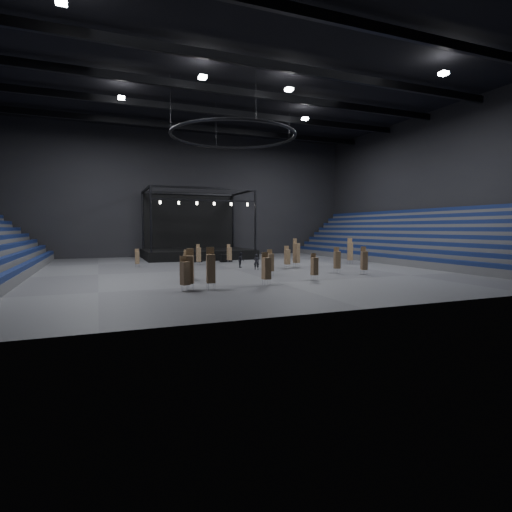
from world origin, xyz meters
name	(u,v)px	position (x,y,z in m)	size (l,w,h in m)	color
floor	(234,269)	(0.00, 0.00, 0.00)	(50.00, 50.00, 0.00)	#444446
ceiling	(233,83)	(0.00, 0.00, 18.00)	(50.00, 42.00, 0.20)	black
wall_back	(188,194)	(0.00, 21.00, 9.00)	(50.00, 0.20, 18.00)	black
wall_front	(369,126)	(0.00, -21.00, 9.00)	(50.00, 0.20, 18.00)	black
wall_right	(430,187)	(25.00, 0.00, 9.00)	(0.20, 42.00, 18.00)	black
bleachers_right	(415,248)	(22.94, 0.00, 1.73)	(7.20, 40.00, 6.40)	#474749
stage	(196,247)	(0.00, 16.24, 1.45)	(14.00, 10.00, 9.20)	black
truss_ring	(233,136)	(0.00, 0.00, 13.00)	(12.30, 12.30, 5.15)	black
roof_girders	(233,91)	(0.00, 0.00, 17.20)	(49.00, 30.35, 0.70)	black
floodlights	(248,84)	(0.00, -4.00, 16.60)	(28.60, 16.60, 0.25)	white
flight_case_left	(197,259)	(-1.49, 9.46, 0.40)	(1.20, 0.60, 0.80)	black
flight_case_mid	(226,258)	(1.79, 8.27, 0.45)	(1.36, 0.68, 0.91)	black
flight_case_right	(225,258)	(2.04, 9.67, 0.40)	(1.20, 0.60, 0.80)	black
chair_stack_0	(190,269)	(-6.88, -11.53, 1.39)	(0.65, 0.65, 2.72)	silver
chair_stack_1	(364,260)	(9.28, -8.38, 1.27)	(0.58, 0.58, 2.45)	silver
chair_stack_2	(185,273)	(-7.29, -11.99, 1.20)	(0.65, 0.65, 2.28)	silver
chair_stack_3	(199,254)	(-2.11, 6.01, 1.17)	(0.47, 0.47, 2.29)	silver
chair_stack_4	(287,257)	(5.26, -1.26, 1.20)	(0.53, 0.53, 2.28)	silver
chair_stack_5	(211,268)	(-5.58, -11.99, 1.45)	(0.62, 0.62, 2.81)	silver
chair_stack_6	(314,266)	(3.31, -10.08, 1.11)	(0.48, 0.48, 2.09)	silver
chair_stack_7	(296,253)	(6.77, -0.33, 1.52)	(0.70, 0.70, 2.99)	silver
chair_stack_8	(229,253)	(1.72, 6.79, 1.14)	(0.50, 0.50, 2.20)	silver
chair_stack_9	(186,261)	(-5.18, -2.08, 1.12)	(0.57, 0.57, 2.13)	silver
chair_stack_10	(337,260)	(7.64, -6.63, 1.23)	(0.58, 0.58, 2.34)	silver
chair_stack_11	(270,262)	(1.17, -6.37, 1.18)	(0.49, 0.49, 2.25)	silver
chair_stack_12	(190,264)	(-5.91, -7.13, 1.28)	(0.57, 0.57, 2.51)	silver
chair_stack_13	(187,265)	(-5.94, -6.31, 1.17)	(0.47, 0.47, 2.23)	silver
chair_stack_14	(350,251)	(14.01, 0.51, 1.51)	(0.71, 0.71, 2.95)	silver
chair_stack_15	(137,257)	(-8.70, 5.71, 1.01)	(0.42, 0.42, 1.91)	silver
chair_stack_16	(266,268)	(-1.33, -11.34, 1.24)	(0.59, 0.59, 2.34)	silver
man_center	(256,262)	(1.87, -1.38, 0.78)	(0.57, 0.37, 1.56)	black
crew_member	(241,260)	(1.25, 1.34, 0.79)	(0.77, 0.60, 1.57)	black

